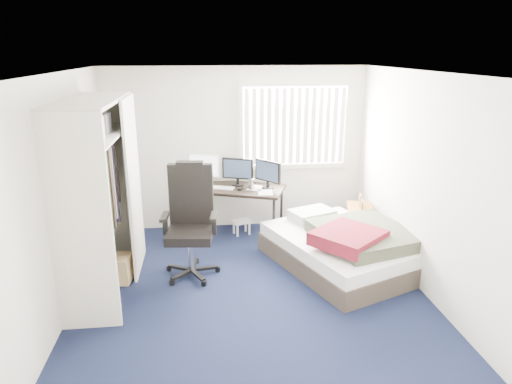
{
  "coord_description": "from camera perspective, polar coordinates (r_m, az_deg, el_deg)",
  "views": [
    {
      "loc": [
        -0.5,
        -4.83,
        2.72
      ],
      "look_at": [
        0.11,
        0.4,
        1.08
      ],
      "focal_mm": 32.0,
      "sensor_mm": 36.0,
      "label": 1
    }
  ],
  "objects": [
    {
      "name": "ground",
      "position": [
        5.56,
        -0.66,
        -11.93
      ],
      "size": [
        4.2,
        4.2,
        0.0
      ],
      "primitive_type": "plane",
      "color": "black",
      "rests_on": "ground"
    },
    {
      "name": "room_shell",
      "position": [
        5.0,
        -0.72,
        3.33
      ],
      "size": [
        4.2,
        4.2,
        4.2
      ],
      "color": "silver",
      "rests_on": "ground"
    },
    {
      "name": "office_chair",
      "position": [
        5.78,
        -8.12,
        -4.99
      ],
      "size": [
        0.73,
        0.73,
        1.41
      ],
      "color": "black",
      "rests_on": "ground"
    },
    {
      "name": "pine_box",
      "position": [
        5.93,
        -17.36,
        -9.09
      ],
      "size": [
        0.47,
        0.37,
        0.32
      ],
      "primitive_type": "cube",
      "rotation": [
        0.0,
        0.0,
        -0.13
      ],
      "color": "tan",
      "rests_on": "ground"
    },
    {
      "name": "desk",
      "position": [
        6.87,
        -2.88,
        0.91
      ],
      "size": [
        1.67,
        1.19,
        1.21
      ],
      "color": "black",
      "rests_on": "ground"
    },
    {
      "name": "window_assembly",
      "position": [
        7.1,
        4.85,
        8.21
      ],
      "size": [
        1.72,
        0.09,
        1.32
      ],
      "color": "white",
      "rests_on": "ground"
    },
    {
      "name": "bed",
      "position": [
        6.09,
        11.0,
        -6.7
      ],
      "size": [
        2.05,
        2.32,
        0.64
      ],
      "color": "#3C332B",
      "rests_on": "ground"
    },
    {
      "name": "nightstand",
      "position": [
        6.86,
        12.9,
        -2.53
      ],
      "size": [
        0.53,
        0.8,
        0.68
      ],
      "color": "brown",
      "rests_on": "ground"
    },
    {
      "name": "closet",
      "position": [
        5.4,
        -18.95,
        1.71
      ],
      "size": [
        0.64,
        1.84,
        2.22
      ],
      "color": "beige",
      "rests_on": "ground"
    },
    {
      "name": "footstool",
      "position": [
        7.02,
        -1.82,
        -3.98
      ],
      "size": [
        0.32,
        0.29,
        0.22
      ],
      "color": "white",
      "rests_on": "ground"
    }
  ]
}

